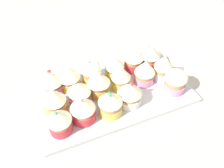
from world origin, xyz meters
TOP-DOWN VIEW (x-y plane):
  - ground_plane at (0.00, 0.00)cm, footprint 180.00×180.00cm
  - baking_tray at (0.00, 0.00)cm, footprint 42.66×24.03cm
  - cupcake_0 at (-14.86, -5.86)cm, footprint 6.14×6.14cm
  - cupcake_1 at (-9.75, -6.47)cm, footprint 5.81×5.81cm
  - cupcake_2 at (-3.20, -5.74)cm, footprint 5.68×5.68cm
  - cupcake_3 at (3.83, -5.87)cm, footprint 5.74×5.74cm
  - cupcake_4 at (10.04, -6.32)cm, footprint 6.11×6.11cm
  - cupcake_5 at (14.88, -6.27)cm, footprint 5.96×5.96cm
  - cupcake_6 at (-15.52, 0.52)cm, footprint 5.45×5.45cm
  - cupcake_7 at (-9.95, -0.18)cm, footprint 5.85×5.85cm
  - cupcake_8 at (-2.91, -0.72)cm, footprint 5.39×5.39cm
  - cupcake_9 at (3.52, -0.65)cm, footprint 6.10×6.10cm
  - cupcake_10 at (9.10, 0.22)cm, footprint 6.13×6.13cm
  - cupcake_11 at (15.78, 0.60)cm, footprint 5.96×5.96cm
  - cupcake_12 at (-16.12, 6.03)cm, footprint 6.19×6.19cm
  - cupcake_13 at (-2.62, 5.49)cm, footprint 6.38×6.38cm
  - cupcake_14 at (3.20, 6.50)cm, footprint 6.12×6.12cm
  - cupcake_15 at (10.02, 5.62)cm, footprint 6.24×6.24cm
  - cupcake_16 at (16.11, 6.89)cm, footprint 5.93×5.93cm
  - napkin at (-29.15, -3.70)cm, footprint 14.19×15.27cm

SIDE VIEW (x-z plane):
  - ground_plane at x=0.00cm, z-range -3.00..0.00cm
  - napkin at x=-29.15cm, z-range 0.00..0.60cm
  - baking_tray at x=0.00cm, z-range 0.00..1.20cm
  - cupcake_12 at x=-16.12cm, z-range 1.31..7.77cm
  - cupcake_10 at x=9.10cm, z-range 1.22..7.89cm
  - cupcake_15 at x=10.02cm, z-range 1.09..8.43cm
  - cupcake_16 at x=16.11cm, z-range 1.18..8.36cm
  - cupcake_13 at x=-2.62cm, z-range 1.14..8.54cm
  - cupcake_3 at x=3.83cm, z-range 1.13..8.65cm
  - cupcake_14 at x=3.20cm, z-range 1.09..8.79cm
  - cupcake_0 at x=-14.86cm, z-range 1.22..8.66cm
  - cupcake_2 at x=-3.20cm, z-range 1.33..8.61cm
  - cupcake_5 at x=14.88cm, z-range 1.22..8.78cm
  - cupcake_1 at x=-9.75cm, z-range 1.31..8.78cm
  - cupcake_8 at x=-2.91cm, z-range 1.28..8.88cm
  - cupcake_11 at x=15.78cm, z-range 1.22..9.06cm
  - cupcake_4 at x=10.04cm, z-range 1.34..9.02cm
  - cupcake_7 at x=-9.95cm, z-range 1.22..9.19cm
  - cupcake_9 at x=3.52cm, z-range 1.27..9.22cm
  - cupcake_6 at x=-15.52cm, z-range 1.25..9.51cm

